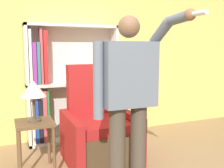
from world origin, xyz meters
TOP-DOWN VIEW (x-y plane):
  - wall_back at (0.00, 2.03)m, footprint 8.00×0.06m
  - bookcase at (-0.37, 1.87)m, footprint 1.37×0.28m
  - armchair at (-0.09, 1.02)m, footprint 0.83×0.86m
  - person_standing at (-0.14, 0.07)m, footprint 0.63×0.78m
  - side_table at (-0.87, 0.96)m, footprint 0.41×0.41m
  - table_lamp at (-0.87, 0.96)m, footprint 0.28×0.28m

SIDE VIEW (x-z plane):
  - armchair at x=-0.09m, z-range -0.23..0.97m
  - side_table at x=-0.87m, z-range 0.18..0.79m
  - bookcase at x=-0.37m, z-range -0.03..1.73m
  - table_lamp at x=-0.87m, z-range 0.72..1.18m
  - person_standing at x=-0.14m, z-range 0.13..1.83m
  - wall_back at x=0.00m, z-range 0.00..2.80m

